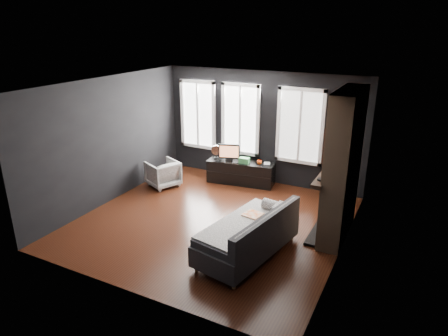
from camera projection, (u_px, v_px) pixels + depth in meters
The scene contains 18 objects.
floor at pixel (213, 221), 7.97m from camera, with size 5.00×5.00×0.00m, color black.
ceiling at pixel (211, 85), 7.04m from camera, with size 5.00×5.00×0.00m, color white.
wall_back at pixel (262, 128), 9.59m from camera, with size 5.00×0.02×2.70m, color black.
wall_left at pixel (110, 140), 8.57m from camera, with size 0.02×5.00×2.70m, color black.
wall_right at pixel (348, 179), 6.44m from camera, with size 0.02×5.00×2.70m, color black.
windows at pixel (245, 83), 9.40m from camera, with size 4.00×0.16×1.76m, color white, non-canonical shape.
fireplace at pixel (343, 166), 7.02m from camera, with size 0.70×1.62×2.70m, color #93724C, non-canonical shape.
sofa at pixel (248, 232), 6.69m from camera, with size 0.99×1.99×0.86m, color black, non-canonical shape.
stripe_pillow at pixel (277, 213), 6.94m from camera, with size 0.08×0.33×0.33m, color gray.
armchair at pixel (163, 172), 9.59m from camera, with size 0.67×0.63×0.69m, color silver.
media_console at pixel (241, 172), 9.78m from camera, with size 1.62×0.51×0.56m, color black, non-canonical shape.
monitor at pixel (229, 151), 9.66m from camera, with size 0.53×0.11×0.47m, color black, non-canonical shape.
desk_fan at pixel (216, 152), 9.83m from camera, with size 0.25×0.25×0.35m, color gray, non-canonical shape.
mug at pixel (259, 162), 9.48m from camera, with size 0.12×0.09×0.12m, color #D0450E.
book at pixel (264, 160), 9.50m from camera, with size 0.15×0.02×0.20m, color tan.
storage_box at pixel (244, 160), 9.55m from camera, with size 0.24×0.15×0.13m, color #33733D.
mantel_vase at pixel (334, 159), 7.52m from camera, with size 0.18×0.19×0.18m, color gold.
mantel_clock at pixel (320, 180), 6.71m from camera, with size 0.11×0.11×0.04m, color black.
Camera 1 is at (3.43, -6.24, 3.73)m, focal length 32.00 mm.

